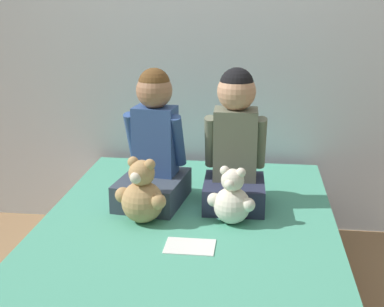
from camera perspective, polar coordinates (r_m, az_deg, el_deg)
wall_behind_bed at (r=3.31m, az=1.86°, el=12.91°), size 8.00×0.06×2.50m
bed at (r=2.53m, az=-0.72°, el=-12.90°), size 1.38×2.04×0.46m
child_on_left at (r=2.67m, az=-4.09°, el=0.53°), size 0.35×0.43×0.67m
child_on_right at (r=2.61m, az=4.63°, el=0.92°), size 0.31×0.33×0.68m
teddy_bear_held_by_left_child at (r=2.46m, az=-5.35°, el=-4.47°), size 0.25×0.19×0.31m
teddy_bear_held_by_right_child at (r=2.45m, az=4.28°, el=-4.93°), size 0.22×0.17×0.27m
sign_card at (r=2.27m, az=-0.23°, el=-9.88°), size 0.21×0.15×0.00m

